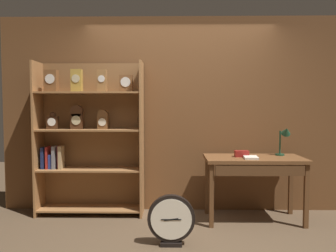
% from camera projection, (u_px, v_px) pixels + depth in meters
% --- Properties ---
extents(ground_plane, '(10.00, 10.00, 0.00)m').
position_uv_depth(ground_plane, '(182.00, 251.00, 3.18)').
color(ground_plane, brown).
extents(back_wood_panel, '(4.80, 0.05, 2.60)m').
position_uv_depth(back_wood_panel, '(180.00, 114.00, 4.39)').
color(back_wood_panel, brown).
rests_on(back_wood_panel, ground).
extents(bookshelf, '(1.36, 0.36, 1.98)m').
position_uv_depth(bookshelf, '(87.00, 136.00, 4.23)').
color(bookshelf, '#9E6B3D').
rests_on(bookshelf, ground).
extents(workbench, '(1.19, 0.60, 0.79)m').
position_uv_depth(workbench, '(254.00, 166.00, 3.96)').
color(workbench, brown).
rests_on(workbench, ground).
extents(desk_lamp, '(0.18, 0.18, 0.39)m').
position_uv_depth(desk_lamp, '(285.00, 136.00, 4.06)').
color(desk_lamp, '#1E472D').
rests_on(desk_lamp, workbench).
extents(toolbox_small, '(0.17, 0.09, 0.08)m').
position_uv_depth(toolbox_small, '(242.00, 154.00, 4.00)').
color(toolbox_small, maroon).
rests_on(toolbox_small, workbench).
extents(open_repair_manual, '(0.18, 0.23, 0.02)m').
position_uv_depth(open_repair_manual, '(251.00, 157.00, 3.87)').
color(open_repair_manual, silver).
rests_on(open_repair_manual, workbench).
extents(round_clock_large, '(0.48, 0.11, 0.52)m').
position_uv_depth(round_clock_large, '(171.00, 220.00, 3.28)').
color(round_clock_large, black).
rests_on(round_clock_large, ground).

